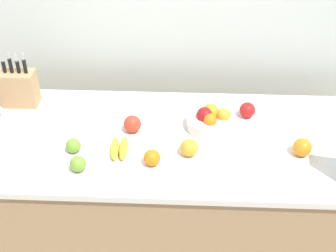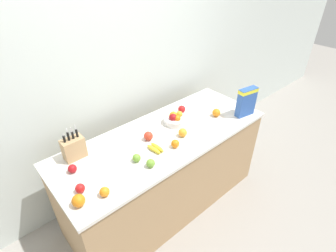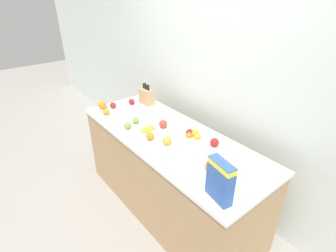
# 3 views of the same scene
# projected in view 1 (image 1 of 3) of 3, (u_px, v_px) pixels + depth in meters

# --- Properties ---
(wall_back) EXTENTS (9.00, 0.06, 2.60)m
(wall_back) POSITION_uv_depth(u_px,v_px,m) (169.00, 4.00, 2.41)
(wall_back) COLOR silver
(wall_back) RESTS_ON ground_plane
(counter) EXTENTS (2.06, 0.79, 0.90)m
(counter) POSITION_uv_depth(u_px,v_px,m) (164.00, 206.00, 2.43)
(counter) COLOR tan
(counter) RESTS_ON ground_plane
(knife_block) EXTENTS (0.17, 0.10, 0.29)m
(knife_block) POSITION_uv_depth(u_px,v_px,m) (19.00, 88.00, 2.33)
(knife_block) COLOR tan
(knife_block) RESTS_ON counter
(fruit_bowl) EXTENTS (0.23, 0.23, 0.11)m
(fruit_bowl) POSITION_uv_depth(u_px,v_px,m) (211.00, 120.00, 2.20)
(fruit_bowl) COLOR silver
(fruit_bowl) RESTS_ON counter
(banana_bunch) EXTENTS (0.09, 0.16, 0.04)m
(banana_bunch) POSITION_uv_depth(u_px,v_px,m) (119.00, 148.00, 2.07)
(banana_bunch) COLOR yellow
(banana_bunch) RESTS_ON counter
(apple_leftmost) EXTENTS (0.07, 0.07, 0.07)m
(apple_leftmost) POSITION_uv_depth(u_px,v_px,m) (78.00, 164.00, 1.96)
(apple_leftmost) COLOR #6B9E33
(apple_leftmost) RESTS_ON counter
(apple_rightmost) EXTENTS (0.08, 0.08, 0.08)m
(apple_rightmost) POSITION_uv_depth(u_px,v_px,m) (247.00, 110.00, 2.27)
(apple_rightmost) COLOR red
(apple_rightmost) RESTS_ON counter
(apple_middle) EXTENTS (0.08, 0.08, 0.08)m
(apple_middle) POSITION_uv_depth(u_px,v_px,m) (132.00, 124.00, 2.18)
(apple_middle) COLOR red
(apple_middle) RESTS_ON counter
(apple_by_knife_block) EXTENTS (0.07, 0.07, 0.07)m
(apple_by_knife_block) POSITION_uv_depth(u_px,v_px,m) (73.00, 146.00, 2.06)
(apple_by_knife_block) COLOR #6B9E33
(apple_by_knife_block) RESTS_ON counter
(orange_front_center) EXTENTS (0.07, 0.07, 0.07)m
(orange_front_center) POSITION_uv_depth(u_px,v_px,m) (152.00, 158.00, 1.99)
(orange_front_center) COLOR orange
(orange_front_center) RESTS_ON counter
(orange_mid_left) EXTENTS (0.08, 0.08, 0.08)m
(orange_mid_left) POSITION_uv_depth(u_px,v_px,m) (302.00, 147.00, 2.04)
(orange_mid_left) COLOR orange
(orange_mid_left) RESTS_ON counter
(orange_front_left) EXTENTS (0.08, 0.08, 0.08)m
(orange_front_left) POSITION_uv_depth(u_px,v_px,m) (189.00, 148.00, 2.04)
(orange_front_left) COLOR orange
(orange_front_left) RESTS_ON counter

